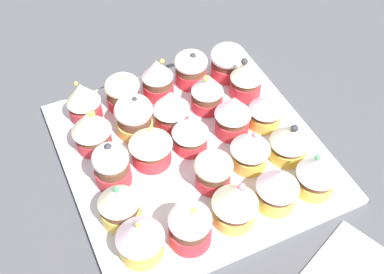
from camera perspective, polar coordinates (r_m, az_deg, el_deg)
The scene contains 26 objects.
ground_plane at distance 81.03cm, azimuth 0.00°, elevation -2.64°, with size 180.00×180.00×3.00cm, color #4C4C51.
baking_tray at distance 79.40cm, azimuth 0.00°, elevation -1.70°, with size 39.28×39.28×1.20cm.
cupcake_0 at distance 82.83cm, azimuth -12.42°, elevation 4.12°, with size 5.65×5.65×7.69cm.
cupcake_1 at distance 77.93cm, azimuth -11.54°, elevation 0.89°, with size 6.22×6.22×8.03cm.
cupcake_2 at distance 73.13cm, azimuth -9.28°, elevation -3.27°, with size 5.48×5.48×7.73cm.
cupcake_3 at distance 69.12cm, azimuth -8.44°, elevation -7.56°, with size 5.83×5.83×7.65cm.
cupcake_4 at distance 65.70cm, azimuth -6.03°, elevation -11.36°, with size 6.56×6.56×7.90cm.
cupcake_5 at distance 84.29cm, azimuth -7.98°, elevation 5.20°, with size 5.92×5.92×6.29cm.
cupcake_6 at distance 79.27cm, azimuth -6.70°, elevation 2.42°, with size 6.11×6.11×7.54cm.
cupcake_7 at distance 75.08cm, azimuth -4.79°, elevation -0.93°, with size 6.71×6.71×7.05cm.
cupcake_8 at distance 66.73cm, azimuth -0.22°, elevation -10.21°, with size 5.89×5.89×7.36cm.
cupcake_9 at distance 85.21cm, azimuth -3.77°, elevation 6.90°, with size 5.41×5.41×7.92cm.
cupcake_10 at distance 79.65cm, azimuth -2.40°, elevation 3.39°, with size 6.05×6.05×7.53cm.
cupcake_11 at distance 76.51cm, azimuth -0.52°, elevation 0.42°, with size 5.85×5.85×6.63cm.
cupcake_12 at distance 72.46cm, azimuth 2.71°, elevation -3.84°, with size 5.77×5.77×6.02cm.
cupcake_13 at distance 68.70cm, azimuth 5.31°, elevation -7.51°, with size 6.55×6.55×7.61cm.
cupcake_14 at distance 87.56cm, azimuth -0.13°, elevation 7.96°, with size 5.92×5.92×6.80cm.
cupcake_15 at distance 82.66cm, azimuth 1.76°, elevation 5.29°, with size 5.41×5.41×7.76cm.
cupcake_16 at distance 78.72cm, azimuth 4.74°, elevation 2.61°, with size 5.92×5.92×7.80cm.
cupcake_17 at distance 74.59cm, azimuth 6.76°, elevation -1.28°, with size 6.11×6.11×7.62cm.
cupcake_18 at distance 70.91cm, azimuth 9.87°, elevation -5.72°, with size 6.23×6.23×7.26cm.
cupcake_19 at distance 89.39cm, azimuth 4.13°, elevation 8.75°, with size 6.38×6.38×6.22cm.
cupcake_20 at distance 85.59cm, azimuth 6.29°, elevation 6.85°, with size 5.59×5.59×7.82cm.
cupcake_21 at distance 81.01cm, azimuth 8.56°, elevation 2.97°, with size 5.60×5.60×6.25cm.
cupcake_22 at distance 76.92cm, azimuth 11.20°, elevation -0.38°, with size 6.17×6.17×7.30cm.
cupcake_23 at distance 73.54cm, azimuth 14.28°, elevation -3.99°, with size 6.17×6.17×7.72cm.
Camera 1 is at (45.58, -21.17, 62.07)cm, focal length 46.24 mm.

